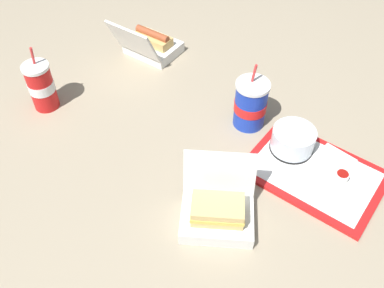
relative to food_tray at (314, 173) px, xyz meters
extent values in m
plane|color=gray|center=(0.30, 0.17, -0.01)|extent=(3.20, 3.20, 0.00)
cube|color=red|center=(0.00, 0.00, 0.00)|extent=(0.41, 0.32, 0.01)
cube|color=white|center=(0.00, 0.00, 0.01)|extent=(0.36, 0.28, 0.00)
cylinder|color=black|center=(0.10, -0.02, 0.01)|extent=(0.13, 0.13, 0.01)
cylinder|color=beige|center=(0.10, -0.02, 0.04)|extent=(0.10, 0.10, 0.05)
cylinder|color=silver|center=(0.10, -0.02, 0.05)|extent=(0.13, 0.13, 0.07)
cylinder|color=white|center=(-0.06, -0.03, 0.02)|extent=(0.04, 0.04, 0.02)
cylinder|color=#9E140F|center=(-0.06, -0.03, 0.03)|extent=(0.03, 0.03, 0.01)
cube|color=white|center=(-0.01, -0.07, 0.01)|extent=(0.11, 0.11, 0.00)
cube|color=white|center=(-0.06, 0.05, 0.01)|extent=(0.11, 0.05, 0.00)
cube|color=white|center=(0.77, -0.04, 0.01)|extent=(0.21, 0.18, 0.04)
cube|color=white|center=(0.75, 0.06, 0.10)|extent=(0.19, 0.11, 0.13)
cube|color=tan|center=(0.77, -0.04, 0.05)|extent=(0.15, 0.09, 0.03)
cylinder|color=#9E4728|center=(0.77, -0.04, 0.07)|extent=(0.14, 0.06, 0.03)
cylinder|color=yellow|center=(0.77, -0.04, 0.08)|extent=(0.12, 0.03, 0.01)
cube|color=white|center=(0.07, 0.32, 0.01)|extent=(0.23, 0.22, 0.04)
cube|color=white|center=(0.13, 0.26, 0.10)|extent=(0.16, 0.15, 0.13)
cube|color=#DBB770|center=(0.07, 0.32, 0.04)|extent=(0.15, 0.15, 0.02)
cube|color=#E5C651|center=(0.07, 0.32, 0.06)|extent=(0.15, 0.15, 0.01)
cube|color=#DBB770|center=(0.07, 0.32, 0.08)|extent=(0.15, 0.15, 0.02)
cylinder|color=#1938B7|center=(0.27, -0.02, 0.07)|extent=(0.10, 0.10, 0.15)
cylinder|color=red|center=(0.27, -0.02, 0.07)|extent=(0.10, 0.10, 0.03)
cylinder|color=white|center=(0.27, -0.02, 0.15)|extent=(0.10, 0.10, 0.01)
cylinder|color=red|center=(0.28, -0.03, 0.18)|extent=(0.01, 0.01, 0.06)
cylinder|color=red|center=(0.77, 0.41, 0.07)|extent=(0.08, 0.08, 0.15)
cylinder|color=white|center=(0.77, 0.41, 0.08)|extent=(0.08, 0.08, 0.03)
cylinder|color=white|center=(0.77, 0.41, 0.15)|extent=(0.08, 0.08, 0.01)
cylinder|color=red|center=(0.78, 0.40, 0.19)|extent=(0.02, 0.01, 0.06)
camera|label=1|loc=(-0.33, 0.77, 0.95)|focal=40.00mm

